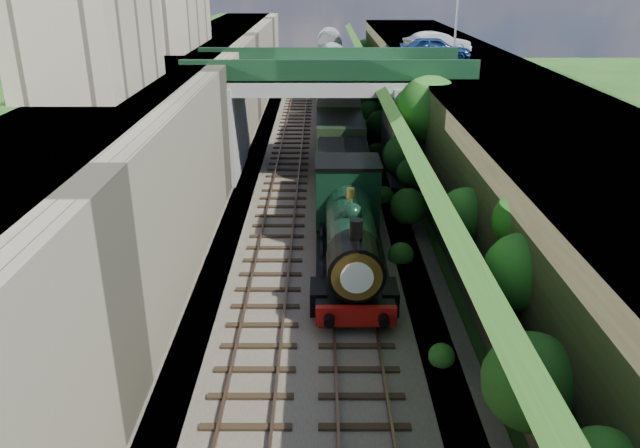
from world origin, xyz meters
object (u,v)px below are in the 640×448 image
(lamppost, at_px, (458,6))
(tender, at_px, (343,181))
(car_blue, at_px, (435,49))
(car_silver, at_px, (437,43))
(road_bridge, at_px, (336,108))
(tree, at_px, (431,112))
(locomotive, at_px, (350,232))

(lamppost, xyz_separation_m, tender, (-7.62, -11.69, -7.95))
(lamppost, distance_m, car_blue, 3.23)
(lamppost, height_order, car_blue, lamppost)
(car_silver, distance_m, tender, 16.75)
(road_bridge, height_order, tree, road_bridge)
(tender, bearing_deg, car_blue, 59.71)
(lamppost, bearing_deg, car_silver, 105.43)
(car_blue, relative_size, car_silver, 1.00)
(tree, height_order, car_silver, car_silver)
(car_silver, xyz_separation_m, locomotive, (-6.90, -21.65, -5.11))
(lamppost, distance_m, locomotive, 21.91)
(road_bridge, relative_size, locomotive, 1.56)
(tree, xyz_separation_m, lamppost, (2.91, 9.09, 4.92))
(tree, xyz_separation_m, car_blue, (1.37, 7.82, 2.38))
(car_blue, relative_size, locomotive, 0.44)
(car_silver, bearing_deg, car_blue, 153.81)
(lamppost, bearing_deg, tender, -123.09)
(road_bridge, xyz_separation_m, car_blue, (6.34, 4.05, 2.95))
(road_bridge, distance_m, locomotive, 13.91)
(road_bridge, xyz_separation_m, car_silver, (7.16, 7.91, 2.92))
(road_bridge, bearing_deg, tender, -87.70)
(car_blue, bearing_deg, car_silver, -8.78)
(lamppost, xyz_separation_m, car_silver, (-0.72, 2.59, -2.57))
(tender, bearing_deg, car_silver, 64.20)
(road_bridge, height_order, locomotive, road_bridge)
(road_bridge, relative_size, lamppost, 2.67)
(car_blue, xyz_separation_m, locomotive, (-6.09, -17.78, -5.13))
(car_silver, height_order, tender, car_silver)
(lamppost, relative_size, locomotive, 0.59)
(tender, bearing_deg, tree, 28.89)
(road_bridge, bearing_deg, car_silver, 47.85)
(tree, distance_m, lamppost, 10.74)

